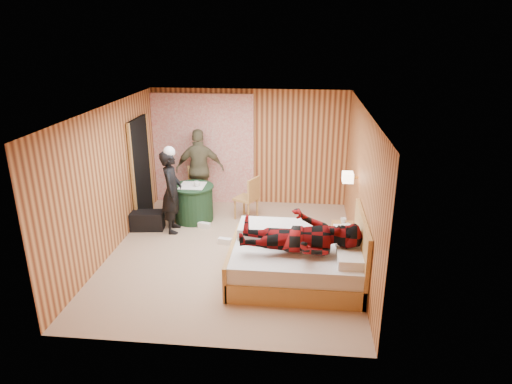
# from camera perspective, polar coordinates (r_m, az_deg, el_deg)

# --- Properties ---
(floor) EXTENTS (4.20, 5.00, 0.01)m
(floor) POSITION_cam_1_polar(r_m,az_deg,el_deg) (8.02, -2.86, -7.57)
(floor) COLOR tan
(floor) RESTS_ON ground
(ceiling) EXTENTS (4.20, 5.00, 0.01)m
(ceiling) POSITION_cam_1_polar(r_m,az_deg,el_deg) (7.22, -3.20, 10.33)
(ceiling) COLOR silver
(ceiling) RESTS_ON wall_back
(wall_back) EXTENTS (4.20, 0.02, 2.50)m
(wall_back) POSITION_cam_1_polar(r_m,az_deg,el_deg) (9.90, -0.82, 5.59)
(wall_back) COLOR tan
(wall_back) RESTS_ON floor
(wall_left) EXTENTS (0.02, 5.00, 2.50)m
(wall_left) POSITION_cam_1_polar(r_m,az_deg,el_deg) (8.11, -17.86, 1.36)
(wall_left) COLOR tan
(wall_left) RESTS_ON floor
(wall_right) EXTENTS (0.02, 5.00, 2.50)m
(wall_right) POSITION_cam_1_polar(r_m,az_deg,el_deg) (7.51, 13.03, 0.35)
(wall_right) COLOR tan
(wall_right) RESTS_ON floor
(curtain) EXTENTS (2.20, 0.08, 2.40)m
(curtain) POSITION_cam_1_polar(r_m,az_deg,el_deg) (10.01, -6.59, 5.32)
(curtain) COLOR silver
(curtain) RESTS_ON floor
(doorway) EXTENTS (0.06, 0.90, 2.05)m
(doorway) POSITION_cam_1_polar(r_m,az_deg,el_deg) (9.40, -14.20, 2.76)
(doorway) COLOR black
(doorway) RESTS_ON floor
(wall_lamp) EXTENTS (0.26, 0.24, 0.16)m
(wall_lamp) POSITION_cam_1_polar(r_m,az_deg,el_deg) (7.90, 11.42, 1.83)
(wall_lamp) COLOR gold
(wall_lamp) RESTS_ON wall_right
(bed) EXTENTS (2.01, 1.58, 1.09)m
(bed) POSITION_cam_1_polar(r_m,az_deg,el_deg) (7.13, 5.25, -8.49)
(bed) COLOR tan
(bed) RESTS_ON floor
(nightstand) EXTENTS (0.39, 0.53, 0.51)m
(nightstand) POSITION_cam_1_polar(r_m,az_deg,el_deg) (8.00, 10.78, -5.86)
(nightstand) COLOR tan
(nightstand) RESTS_ON floor
(round_table) EXTENTS (0.84, 0.84, 0.74)m
(round_table) POSITION_cam_1_polar(r_m,az_deg,el_deg) (9.26, -7.83, -1.32)
(round_table) COLOR #1B3A20
(round_table) RESTS_ON floor
(chair_far) EXTENTS (0.54, 0.54, 0.93)m
(chair_far) POSITION_cam_1_polar(r_m,az_deg,el_deg) (9.81, -7.16, 0.97)
(chair_far) COLOR tan
(chair_far) RESTS_ON floor
(chair_near) EXTENTS (0.54, 0.54, 0.89)m
(chair_near) POSITION_cam_1_polar(r_m,az_deg,el_deg) (9.16, -0.84, -0.39)
(chair_near) COLOR tan
(chair_near) RESTS_ON floor
(duffel_bag) EXTENTS (0.66, 0.41, 0.36)m
(duffel_bag) POSITION_cam_1_polar(r_m,az_deg,el_deg) (9.08, -13.42, -3.48)
(duffel_bag) COLOR black
(duffel_bag) RESTS_ON floor
(sneaker_left) EXTENTS (0.26, 0.15, 0.11)m
(sneaker_left) POSITION_cam_1_polar(r_m,az_deg,el_deg) (8.98, -6.48, -4.16)
(sneaker_left) COLOR white
(sneaker_left) RESTS_ON floor
(sneaker_right) EXTENTS (0.26, 0.14, 0.11)m
(sneaker_right) POSITION_cam_1_polar(r_m,az_deg,el_deg) (8.31, -3.90, -6.14)
(sneaker_right) COLOR white
(sneaker_right) RESTS_ON floor
(woman_standing) EXTENTS (0.45, 0.62, 1.59)m
(woman_standing) POSITION_cam_1_polar(r_m,az_deg,el_deg) (8.68, -10.50, 0.03)
(woman_standing) COLOR black
(woman_standing) RESTS_ON floor
(man_at_table) EXTENTS (1.06, 0.57, 1.72)m
(man_at_table) POSITION_cam_1_polar(r_m,az_deg,el_deg) (9.75, -7.02, 2.84)
(man_at_table) COLOR brown
(man_at_table) RESTS_ON floor
(man_on_bed) EXTENTS (0.86, 0.67, 1.77)m
(man_on_bed) POSITION_cam_1_polar(r_m,az_deg,el_deg) (6.64, 5.61, -4.42)
(man_on_bed) COLOR maroon
(man_on_bed) RESTS_ON bed
(book_lower) EXTENTS (0.26, 0.28, 0.02)m
(book_lower) POSITION_cam_1_polar(r_m,az_deg,el_deg) (7.85, 10.93, -4.31)
(book_lower) COLOR white
(book_lower) RESTS_ON nightstand
(book_upper) EXTENTS (0.27, 0.28, 0.02)m
(book_upper) POSITION_cam_1_polar(r_m,az_deg,el_deg) (7.84, 10.94, -4.18)
(book_upper) COLOR white
(book_upper) RESTS_ON nightstand
(cup_nightstand) EXTENTS (0.12, 0.12, 0.09)m
(cup_nightstand) POSITION_cam_1_polar(r_m,az_deg,el_deg) (8.00, 10.85, -3.55)
(cup_nightstand) COLOR white
(cup_nightstand) RESTS_ON nightstand
(cup_table) EXTENTS (0.16, 0.16, 0.10)m
(cup_table) POSITION_cam_1_polar(r_m,az_deg,el_deg) (9.05, -7.41, 1.00)
(cup_table) COLOR white
(cup_table) RESTS_ON round_table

